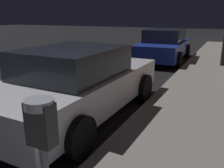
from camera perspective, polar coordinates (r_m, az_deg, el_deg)
parking_meter at (r=1.69m, az=-16.34°, el=-14.18°), size 0.19×0.19×1.36m
car_silver at (r=4.89m, az=-8.16°, el=0.36°), size 2.12×4.43×1.43m
car_blue at (r=11.23m, az=12.49°, el=9.10°), size 2.13×4.50×1.43m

